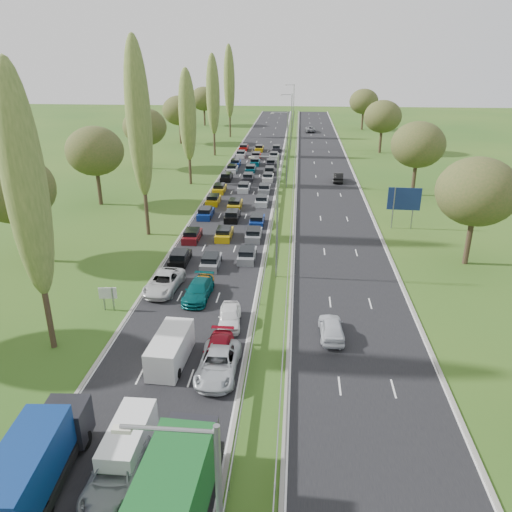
% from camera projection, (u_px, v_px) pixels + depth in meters
% --- Properties ---
extents(ground, '(260.00, 260.00, 0.00)m').
position_uv_depth(ground, '(287.00, 184.00, 83.13)').
color(ground, '#254F18').
rests_on(ground, ground).
extents(near_carriageway, '(10.50, 215.00, 0.04)m').
position_uv_depth(near_carriageway, '(248.00, 180.00, 85.96)').
color(near_carriageway, black).
rests_on(near_carriageway, ground).
extents(far_carriageway, '(10.50, 215.00, 0.04)m').
position_uv_depth(far_carriageway, '(327.00, 182.00, 84.91)').
color(far_carriageway, black).
rests_on(far_carriageway, ground).
extents(central_reservation, '(2.36, 215.00, 0.32)m').
position_uv_depth(central_reservation, '(287.00, 178.00, 85.23)').
color(central_reservation, gray).
rests_on(central_reservation, ground).
extents(lamp_columns, '(0.18, 140.18, 12.00)m').
position_uv_depth(lamp_columns, '(287.00, 150.00, 79.01)').
color(lamp_columns, gray).
rests_on(lamp_columns, ground).
extents(poplar_row, '(2.80, 127.80, 22.44)m').
position_uv_depth(poplar_row, '(170.00, 115.00, 68.77)').
color(poplar_row, '#2D2116').
rests_on(poplar_row, ground).
extents(woodland_left, '(8.00, 166.00, 11.10)m').
position_uv_depth(woodland_left, '(85.00, 156.00, 66.27)').
color(woodland_left, '#2D2116').
rests_on(woodland_left, ground).
extents(woodland_right, '(8.00, 153.00, 11.10)m').
position_uv_depth(woodland_right, '(432.00, 156.00, 66.40)').
color(woodland_right, '#2D2116').
rests_on(woodland_right, ground).
extents(traffic_queue_fill, '(9.12, 69.50, 0.80)m').
position_uv_depth(traffic_queue_fill, '(245.00, 184.00, 81.38)').
color(traffic_queue_fill, black).
rests_on(traffic_queue_fill, ground).
extents(near_car_2, '(3.12, 5.97, 1.61)m').
position_uv_depth(near_car_2, '(164.00, 282.00, 45.91)').
color(near_car_2, silver).
rests_on(near_car_2, near_carriageway).
extents(near_car_3, '(1.93, 4.65, 1.35)m').
position_uv_depth(near_car_3, '(164.00, 284.00, 45.79)').
color(near_car_3, black).
rests_on(near_car_3, near_carriageway).
extents(near_car_6, '(2.72, 5.58, 1.53)m').
position_uv_depth(near_car_6, '(116.00, 474.00, 25.10)').
color(near_car_6, gray).
rests_on(near_car_6, near_carriageway).
extents(near_car_7, '(2.38, 5.36, 1.53)m').
position_uv_depth(near_car_7, '(198.00, 290.00, 44.46)').
color(near_car_7, '#054D4F').
rests_on(near_car_7, near_carriageway).
extents(near_car_8, '(2.01, 4.37, 1.45)m').
position_uv_depth(near_car_8, '(201.00, 286.00, 45.32)').
color(near_car_8, '#C37D0D').
rests_on(near_car_8, near_carriageway).
extents(near_car_9, '(2.05, 4.87, 1.57)m').
position_uv_depth(near_car_9, '(188.00, 488.00, 24.28)').
color(near_car_9, black).
rests_on(near_car_9, near_carriageway).
extents(near_car_10, '(2.68, 5.73, 1.59)m').
position_uv_depth(near_car_10, '(218.00, 364.00, 33.92)').
color(near_car_10, '#B1B6BB').
rests_on(near_car_10, near_carriageway).
extents(near_car_11, '(2.05, 4.99, 1.44)m').
position_uv_depth(near_car_11, '(218.00, 352.00, 35.41)').
color(near_car_11, maroon).
rests_on(near_car_11, near_carriageway).
extents(near_car_12, '(2.11, 4.50, 1.49)m').
position_uv_depth(near_car_12, '(230.00, 316.00, 40.11)').
color(near_car_12, white).
rests_on(near_car_12, near_carriageway).
extents(far_car_0, '(1.96, 4.54, 1.53)m').
position_uv_depth(far_car_0, '(331.00, 328.00, 38.38)').
color(far_car_0, silver).
rests_on(far_car_0, far_carriageway).
extents(far_car_1, '(1.97, 4.82, 1.55)m').
position_uv_depth(far_car_1, '(338.00, 177.00, 84.49)').
color(far_car_1, black).
rests_on(far_car_1, far_carriageway).
extents(far_car_2, '(2.79, 5.66, 1.54)m').
position_uv_depth(far_car_2, '(310.00, 129.00, 137.19)').
color(far_car_2, gray).
rests_on(far_car_2, far_carriageway).
extents(blue_lorry, '(2.34, 8.44, 3.56)m').
position_uv_depth(blue_lorry, '(37.00, 462.00, 24.39)').
color(blue_lorry, black).
rests_on(blue_lorry, near_carriageway).
extents(white_van_front, '(1.91, 4.88, 1.96)m').
position_uv_depth(white_van_front, '(130.00, 438.00, 27.14)').
color(white_van_front, silver).
rests_on(white_van_front, near_carriageway).
extents(white_van_rear, '(2.12, 5.41, 2.17)m').
position_uv_depth(white_van_rear, '(171.00, 347.00, 35.24)').
color(white_van_rear, silver).
rests_on(white_van_rear, near_carriageway).
extents(info_sign, '(1.50, 0.29, 2.10)m').
position_uv_depth(info_sign, '(108.00, 296.00, 42.18)').
color(info_sign, gray).
rests_on(info_sign, ground).
extents(direction_sign, '(4.00, 0.31, 5.20)m').
position_uv_depth(direction_sign, '(404.00, 201.00, 61.10)').
color(direction_sign, gray).
rests_on(direction_sign, ground).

